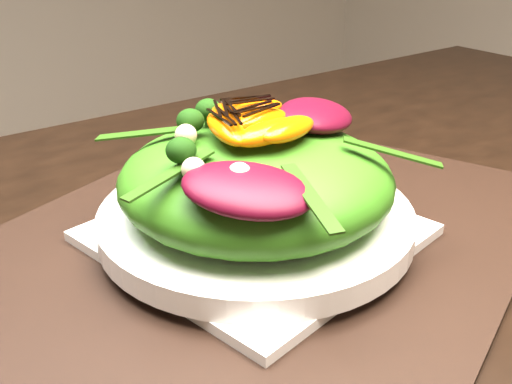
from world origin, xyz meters
TOP-DOWN VIEW (x-y plane):
  - dining_table at (0.00, 0.00)m, footprint 1.60×0.90m
  - placemat at (-0.04, 0.04)m, footprint 0.66×0.58m
  - plate_base at (-0.04, 0.04)m, footprint 0.27×0.27m
  - salad_bowl at (-0.04, 0.04)m, footprint 0.29×0.29m
  - lettuce_mound at (-0.04, 0.04)m, footprint 0.26×0.26m
  - radicchio_leaf at (0.03, 0.04)m, footprint 0.11×0.10m
  - orange_segment at (-0.05, 0.07)m, footprint 0.07×0.06m
  - broccoli_floret at (-0.08, 0.08)m, footprint 0.04×0.04m
  - macadamia_nut at (0.01, -0.00)m, footprint 0.02×0.02m
  - balsamic_drizzle at (-0.05, 0.07)m, footprint 0.04×0.03m

SIDE VIEW (x-z plane):
  - dining_table at x=0.00m, z-range 0.35..1.10m
  - placemat at x=-0.04m, z-range 0.75..0.75m
  - plate_base at x=-0.04m, z-range 0.75..0.76m
  - salad_bowl at x=-0.04m, z-range 0.76..0.78m
  - lettuce_mound at x=-0.04m, z-range 0.77..0.85m
  - macadamia_nut at x=0.01m, z-range 0.84..0.86m
  - radicchio_leaf at x=0.03m, z-range 0.84..0.86m
  - orange_segment at x=-0.05m, z-range 0.85..0.86m
  - broccoli_floret at x=-0.08m, z-range 0.84..0.88m
  - balsamic_drizzle at x=-0.05m, z-range 0.86..0.87m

